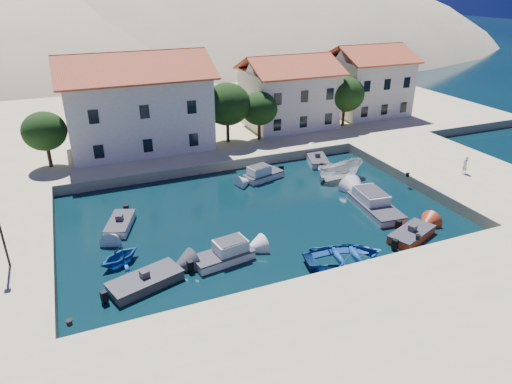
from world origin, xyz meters
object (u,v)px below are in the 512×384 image
rowboat_south (344,262)px  boat_east (339,179)px  cabin_cruiser_south (223,255)px  building_mid (289,90)px  cabin_cruiser_east (375,205)px  pedestrian (465,165)px  building_right (368,79)px  building_left (136,100)px

rowboat_south → boat_east: 14.26m
cabin_cruiser_south → rowboat_south: bearing=-31.8°
building_mid → rowboat_south: 29.32m
rowboat_south → cabin_cruiser_east: 8.43m
pedestrian → building_mid: bearing=-72.4°
building_right → rowboat_south: bearing=-126.9°
building_mid → cabin_cruiser_south: 29.74m
building_mid → building_left: bearing=-176.8°
building_right → cabin_cruiser_south: (-28.65, -25.18, -5.00)m
building_left → boat_east: bearing=-41.2°
cabin_cruiser_east → building_right: bearing=-26.7°
cabin_cruiser_east → pedestrian: 10.95m
rowboat_south → cabin_cruiser_south: bearing=76.9°
cabin_cruiser_east → pedestrian: (10.76, 1.52, 1.35)m
cabin_cruiser_east → cabin_cruiser_south: bearing=105.6°
boat_east → building_left: bearing=47.3°
building_mid → cabin_cruiser_south: bearing=-124.6°
cabin_cruiser_south → rowboat_south: (7.41, -3.16, -0.48)m
cabin_cruiser_south → boat_east: cabin_cruiser_south is taller
cabin_cruiser_east → boat_east: (0.90, 6.81, -0.48)m
cabin_cruiser_south → rowboat_south: cabin_cruiser_south is taller
building_left → boat_east: building_left is taller
building_mid → boat_east: bearing=-97.2°
building_left → pedestrian: 32.64m
building_right → cabin_cruiser_south: size_ratio=2.21×
cabin_cruiser_east → pedestrian: pedestrian is taller
building_mid → cabin_cruiser_south: building_mid is taller
boat_east → pedestrian: pedestrian is taller
building_mid → cabin_cruiser_south: (-16.65, -24.18, -4.75)m
cabin_cruiser_south → pedestrian: bearing=0.0°
building_mid → rowboat_south: (-9.24, -27.33, -5.22)m
boat_east → cabin_cruiser_south: bearing=120.2°
building_right → boat_east: (-13.92, -16.09, -5.47)m
building_right → rowboat_south: building_right is taller
cabin_cruiser_south → rowboat_south: size_ratio=0.79×
building_mid → boat_east: 16.08m
rowboat_south → boat_east: size_ratio=1.12×
building_left → boat_east: (16.08, -14.09, -5.94)m
building_right → cabin_cruiser_south: building_right is taller
boat_east → rowboat_south: bearing=147.6°
boat_east → pedestrian: size_ratio=2.93×
building_mid → boat_east: building_mid is taller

